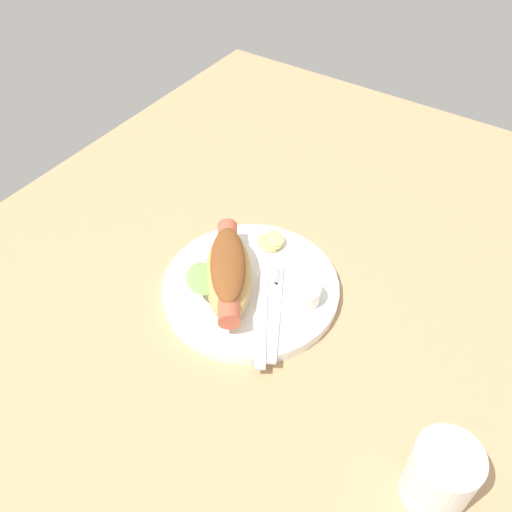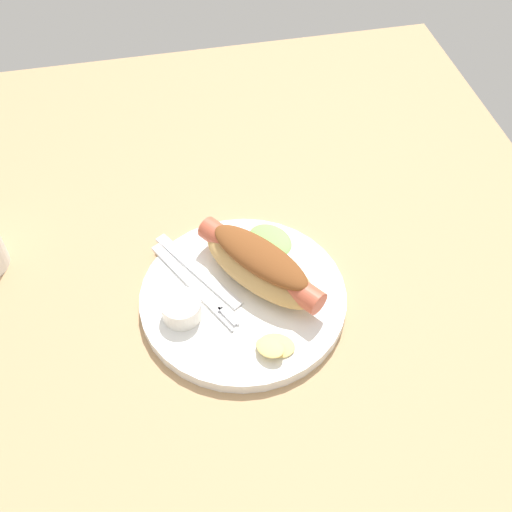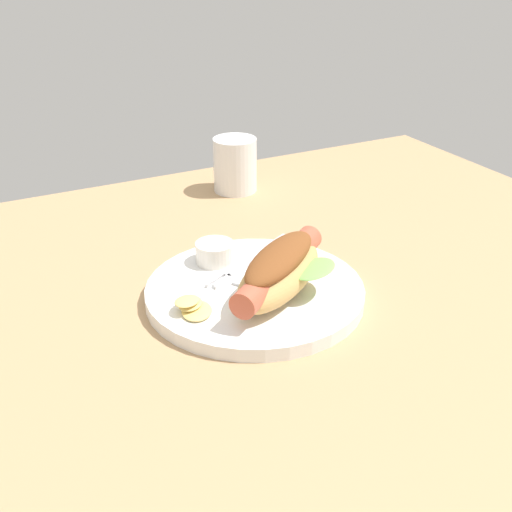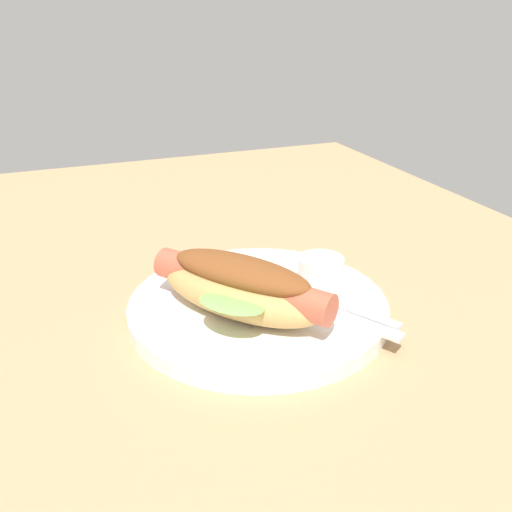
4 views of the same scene
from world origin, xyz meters
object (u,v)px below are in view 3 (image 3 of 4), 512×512
at_px(plate, 255,292).
at_px(knife, 270,259).
at_px(sauce_ramekin, 215,252).
at_px(drinking_cup, 235,165).
at_px(hot_dog, 280,270).
at_px(fork, 252,259).
at_px(chips_pile, 193,307).

xyz_separation_m(plate, knife, (0.05, 0.05, 0.01)).
distance_m(sauce_ramekin, knife, 0.07).
bearing_deg(drinking_cup, knife, -106.84).
height_order(hot_dog, knife, hot_dog).
xyz_separation_m(plate, hot_dog, (0.02, -0.02, 0.04)).
bearing_deg(sauce_ramekin, drinking_cup, 59.28).
relative_size(fork, drinking_cup, 1.76).
bearing_deg(hot_dog, sauce_ramekin, -107.47).
bearing_deg(plate, drinking_cup, 68.07).
bearing_deg(hot_dog, drinking_cup, -144.03).
bearing_deg(fork, chips_pile, 7.14).
bearing_deg(hot_dog, fork, -131.94).
height_order(fork, knife, same).
relative_size(hot_dog, sauce_ramekin, 3.65).
bearing_deg(knife, plate, 14.69).
bearing_deg(drinking_cup, chips_pile, -122.11).
bearing_deg(knife, hot_dog, 37.74).
height_order(plate, drinking_cup, drinking_cup).
xyz_separation_m(knife, drinking_cup, (0.08, 0.27, 0.03)).
height_order(sauce_ramekin, chips_pile, sauce_ramekin).
relative_size(fork, chips_pile, 2.89).
height_order(plate, chips_pile, chips_pile).
height_order(knife, drinking_cup, drinking_cup).
height_order(fork, chips_pile, chips_pile).
distance_m(plate, knife, 0.07).
height_order(hot_dog, drinking_cup, drinking_cup).
distance_m(sauce_ramekin, fork, 0.05).
height_order(knife, chips_pile, chips_pile).
distance_m(sauce_ramekin, chips_pile, 0.12).
height_order(hot_dog, sauce_ramekin, hot_dog).
relative_size(plate, fork, 1.66).
bearing_deg(chips_pile, knife, 27.68).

